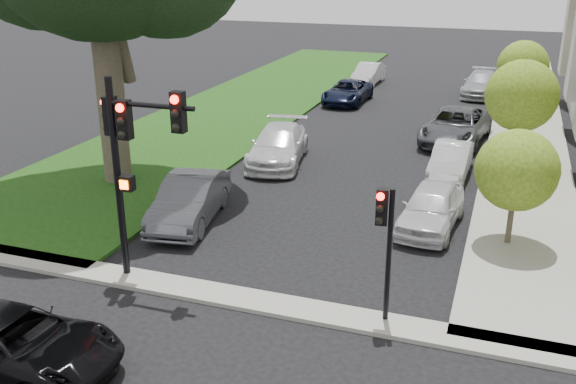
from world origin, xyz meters
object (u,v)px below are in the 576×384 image
(traffic_signal_main, at_px, (130,145))
(car_parked_0, at_px, (431,207))
(car_parked_4, at_px, (481,84))
(car_parked_6, at_px, (278,145))
(car_parked_1, at_px, (451,161))
(car_parked_2, at_px, (456,126))
(car_parked_8, at_px, (347,92))
(traffic_signal_secondary, at_px, (385,231))
(small_tree_b, at_px, (522,96))
(small_tree_a, at_px, (517,170))
(car_parked_9, at_px, (368,74))
(car_cross_near, at_px, (13,342))
(car_parked_5, at_px, (190,200))
(small_tree_c, at_px, (523,66))

(traffic_signal_main, bearing_deg, car_parked_0, 41.12)
(car_parked_4, relative_size, car_parked_6, 0.98)
(car_parked_1, distance_m, car_parked_2, 5.28)
(car_parked_8, bearing_deg, traffic_signal_secondary, -71.93)
(small_tree_b, distance_m, car_parked_1, 4.18)
(small_tree_a, height_order, traffic_signal_secondary, small_tree_a)
(small_tree_a, xyz_separation_m, car_parked_9, (-9.90, 24.39, -1.76))
(traffic_signal_secondary, xyz_separation_m, car_cross_near, (-7.06, -4.51, -1.76))
(car_parked_1, bearing_deg, car_parked_6, -174.44)
(car_parked_5, relative_size, car_parked_6, 0.89)
(car_parked_1, xyz_separation_m, car_parked_4, (0.13, 16.69, 0.09))
(car_parked_2, bearing_deg, small_tree_c, 74.41)
(small_tree_a, bearing_deg, car_parked_9, 112.10)
(car_parked_2, height_order, car_parked_4, car_parked_2)
(small_tree_b, relative_size, traffic_signal_main, 0.80)
(traffic_signal_secondary, relative_size, car_parked_2, 0.61)
(small_tree_b, distance_m, car_parked_4, 14.51)
(car_parked_5, xyz_separation_m, car_parked_9, (0.23, 25.93, -0.09))
(small_tree_a, xyz_separation_m, small_tree_b, (0.00, 8.66, 0.51))
(small_tree_b, bearing_deg, car_parked_5, -134.82)
(traffic_signal_main, height_order, car_parked_9, traffic_signal_main)
(car_parked_6, bearing_deg, car_parked_0, -44.83)
(car_parked_6, distance_m, car_parked_9, 18.81)
(car_parked_0, height_order, car_parked_1, car_parked_0)
(small_tree_a, relative_size, traffic_signal_main, 0.66)
(car_parked_0, bearing_deg, car_parked_1, 93.72)
(small_tree_c, relative_size, car_parked_1, 1.02)
(traffic_signal_main, distance_m, car_parked_5, 5.12)
(car_parked_6, relative_size, car_parked_9, 1.26)
(traffic_signal_secondary, bearing_deg, car_parked_2, 89.74)
(car_parked_0, distance_m, car_parked_2, 10.79)
(car_parked_1, bearing_deg, car_parked_5, -134.02)
(small_tree_a, bearing_deg, car_cross_near, -134.23)
(small_tree_a, relative_size, car_parked_5, 0.78)
(car_parked_0, height_order, car_parked_8, car_parked_0)
(traffic_signal_main, distance_m, car_parked_9, 30.15)
(traffic_signal_secondary, bearing_deg, car_cross_near, -147.47)
(small_tree_a, distance_m, car_parked_4, 22.99)
(small_tree_c, height_order, traffic_signal_secondary, small_tree_c)
(car_parked_2, relative_size, car_parked_5, 1.20)
(car_parked_4, distance_m, car_parked_5, 25.60)
(small_tree_b, distance_m, traffic_signal_secondary, 14.58)
(small_tree_b, height_order, traffic_signal_main, traffic_signal_main)
(car_parked_0, relative_size, car_parked_2, 0.74)
(car_parked_5, xyz_separation_m, car_parked_6, (0.53, 7.12, -0.01))
(small_tree_a, relative_size, car_parked_4, 0.71)
(small_tree_b, height_order, car_parked_2, small_tree_b)
(small_tree_c, xyz_separation_m, car_parked_4, (-2.28, 4.71, -1.99))
(small_tree_c, bearing_deg, small_tree_b, -90.00)
(car_parked_2, xyz_separation_m, car_parked_4, (0.46, 11.42, -0.04))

